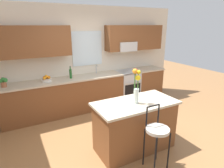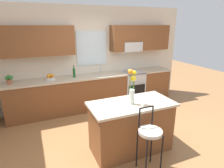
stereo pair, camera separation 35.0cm
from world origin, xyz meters
The scene contains 11 objects.
ground_plane centered at (0.00, 0.00, 0.00)m, with size 14.00×14.00×0.00m, color olive.
back_wall_assembly centered at (0.02, 1.98, 1.51)m, with size 5.60×0.50×2.70m.
counter_run centered at (0.00, 1.70, 0.47)m, with size 4.56×0.64×0.92m.
sink_faucet centered at (0.19, 1.84, 1.06)m, with size 0.02×0.13×0.23m.
oven_range centered at (1.10, 1.68, 0.46)m, with size 0.60×0.64×0.92m.
kitchen_island centered at (-0.04, -0.36, 0.46)m, with size 1.48×0.74×0.92m.
bar_stool_near centered at (-0.04, -0.95, 0.64)m, with size 0.36×0.36×1.04m.
flower_vase centered at (-0.06, -0.39, 1.25)m, with size 0.16×0.16×0.61m.
fruit_bowl_oranges centered at (-1.17, 1.70, 0.97)m, with size 0.24×0.24×0.16m.
bottle_olive_oil centered at (-0.58, 1.70, 1.04)m, with size 0.06×0.06×0.31m.
potted_plant_small centered at (-2.06, 1.70, 1.04)m, with size 0.17×0.11×0.21m.
Camera 1 is at (-1.87, -2.88, 2.22)m, focal length 30.64 mm.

